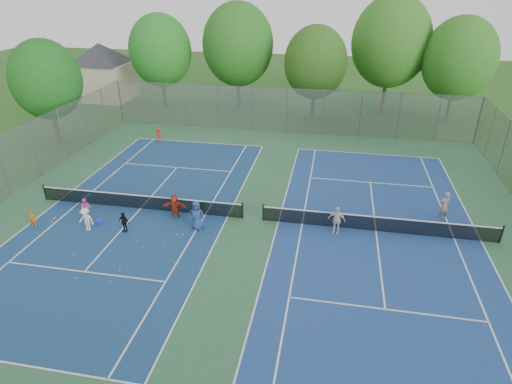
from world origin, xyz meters
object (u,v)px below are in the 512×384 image
ball_hopper (202,206)px  ball_crate (99,222)px  net_left (140,202)px  instructor (444,206)px  net_right (377,224)px

ball_hopper → ball_crate: bearing=-152.9°
net_left → instructor: (17.81, 1.99, 0.46)m
net_left → ball_crate: size_ratio=42.57×
ball_crate → ball_hopper: bearing=27.1°
net_right → instructor: bearing=27.5°
instructor → ball_crate: bearing=-10.5°
net_right → ball_hopper: (-10.22, 0.57, -0.18)m
net_left → ball_hopper: 3.82m
net_right → net_left: bearing=180.0°
net_right → ball_crate: size_ratio=42.57×
net_right → instructor: 4.32m
ball_crate → net_right: bearing=7.9°
ball_crate → ball_hopper: ball_hopper is taller
net_left → instructor: bearing=6.4°
net_right → ball_crate: 15.72m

